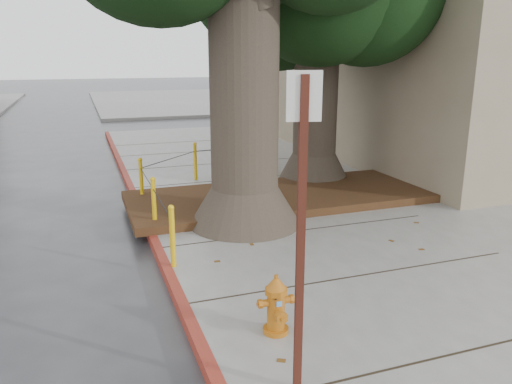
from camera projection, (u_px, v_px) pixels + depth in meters
ground at (327, 291)px, 6.89m from camera, size 140.00×140.00×0.00m
sidewalk_far at (209, 99)px, 36.07m from camera, size 16.00×20.00×0.15m
curb_red at (154, 242)px, 8.50m from camera, size 0.14×26.00×0.16m
planter_bed at (281, 196)px, 10.66m from camera, size 6.40×2.60×0.16m
building_side_white at (362, 35)px, 34.49m from camera, size 10.00×10.00×9.00m
building_side_grey at (388, 20)px, 41.49m from camera, size 12.00×14.00×12.00m
bollard_ring at (194, 178)px, 10.41m from camera, size 3.79×5.39×0.95m
fire_hydrant at (276, 305)px, 5.49m from camera, size 0.36×0.32×0.69m
signpost at (301, 223)px, 4.20m from camera, size 0.28×0.09×2.88m
car_silver at (254, 109)px, 25.40m from camera, size 3.23×1.58×1.06m
car_red at (339, 105)px, 26.53m from camera, size 3.72×1.43×1.21m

